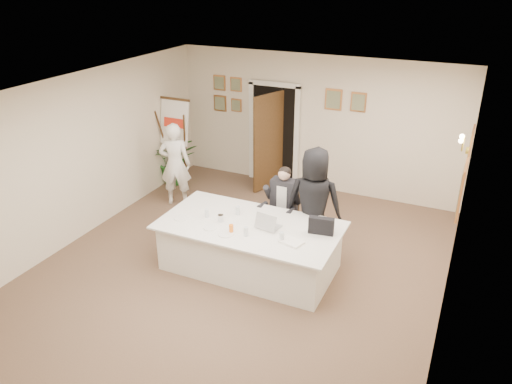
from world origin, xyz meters
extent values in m
plane|color=brown|center=(0.00, 0.00, 0.00)|extent=(7.00, 7.00, 0.00)
cube|color=white|center=(0.00, 0.00, 2.80)|extent=(6.00, 7.00, 0.02)
cube|color=beige|center=(0.00, 3.50, 1.40)|extent=(6.00, 0.10, 2.80)
cube|color=beige|center=(0.00, -3.50, 1.40)|extent=(6.00, 0.10, 2.80)
cube|color=beige|center=(-3.00, 0.00, 1.40)|extent=(0.10, 7.00, 2.80)
cube|color=beige|center=(3.00, 0.00, 1.40)|extent=(0.10, 7.00, 2.80)
cube|color=black|center=(-0.90, 3.47, 1.05)|extent=(0.92, 0.06, 2.10)
cube|color=white|center=(-1.42, 3.44, 1.05)|extent=(0.10, 0.06, 2.20)
cube|color=white|center=(-0.38, 3.44, 1.05)|extent=(0.10, 0.06, 2.20)
cube|color=#392712|center=(-0.85, 3.05, 1.03)|extent=(0.33, 0.81, 2.02)
cube|color=silver|center=(0.14, 0.07, 0.38)|extent=(2.57, 1.28, 0.75)
cube|color=silver|center=(0.14, 0.07, 0.76)|extent=(2.75, 1.46, 0.03)
cube|color=white|center=(-2.65, 2.33, 1.42)|extent=(0.65, 0.20, 0.92)
imported|color=white|center=(-2.20, 1.60, 0.83)|extent=(0.71, 0.60, 1.66)
imported|color=black|center=(0.87, 0.90, 0.92)|extent=(0.96, 0.69, 1.83)
imported|color=#1F5E20|center=(-2.80, 2.50, 0.54)|extent=(1.26, 1.21, 1.07)
cube|color=black|center=(1.20, 0.25, 0.90)|extent=(0.38, 0.16, 0.26)
cube|color=white|center=(0.91, -0.18, 0.79)|extent=(0.37, 0.30, 0.03)
cylinder|color=white|center=(-0.92, -0.20, 0.78)|extent=(0.26, 0.26, 0.01)
cylinder|color=white|center=(-0.35, -0.28, 0.78)|extent=(0.21, 0.21, 0.01)
cylinder|color=white|center=(-0.05, -0.35, 0.78)|extent=(0.29, 0.29, 0.01)
cylinder|color=silver|center=(-0.58, 0.01, 0.84)|extent=(0.07, 0.07, 0.14)
cylinder|color=silver|center=(0.23, -0.26, 0.84)|extent=(0.07, 0.07, 0.14)
cylinder|color=silver|center=(0.76, -0.19, 0.84)|extent=(0.07, 0.07, 0.14)
cylinder|color=silver|center=(-0.18, 0.29, 0.84)|extent=(0.08, 0.08, 0.14)
cylinder|color=orange|center=(0.00, -0.27, 0.84)|extent=(0.08, 0.08, 0.13)
cylinder|color=silver|center=(-0.31, -0.02, 0.83)|extent=(0.12, 0.12, 0.11)
camera|label=1|loc=(3.02, -5.95, 4.37)|focal=35.00mm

